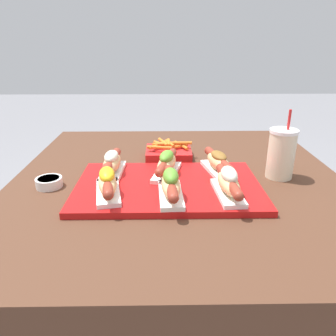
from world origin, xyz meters
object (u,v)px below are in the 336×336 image
(sauce_bowl, at_px, (49,182))
(hot_dog_5, at_px, (218,162))
(hot_dog_0, at_px, (107,182))
(hot_dog_4, at_px, (167,164))
(hot_dog_1, at_px, (171,185))
(fries_basket, at_px, (169,153))
(serving_tray, at_px, (168,186))
(hot_dog_3, at_px, (112,163))
(hot_dog_2, at_px, (229,183))
(drink_cup, at_px, (281,154))

(sauce_bowl, bearing_deg, hot_dog_5, 7.02)
(hot_dog_0, bearing_deg, hot_dog_4, 40.56)
(hot_dog_1, relative_size, fries_basket, 1.26)
(sauce_bowl, bearing_deg, serving_tray, -3.72)
(serving_tray, bearing_deg, hot_dog_3, 156.13)
(hot_dog_4, bearing_deg, hot_dog_2, -42.00)
(hot_dog_2, bearing_deg, hot_dog_1, -176.55)
(hot_dog_0, height_order, hot_dog_5, hot_dog_0)
(hot_dog_5, bearing_deg, hot_dog_0, -154.69)
(hot_dog_2, bearing_deg, serving_tray, 154.57)
(fries_basket, bearing_deg, hot_dog_1, -90.06)
(serving_tray, distance_m, hot_dog_4, 0.08)
(sauce_bowl, height_order, fries_basket, fries_basket)
(hot_dog_2, distance_m, hot_dog_4, 0.22)
(hot_dog_3, bearing_deg, fries_basket, 47.00)
(drink_cup, bearing_deg, hot_dog_3, -178.84)
(serving_tray, height_order, hot_dog_0, hot_dog_0)
(sauce_bowl, relative_size, fries_basket, 0.46)
(hot_dog_2, relative_size, drink_cup, 0.97)
(hot_dog_2, xyz_separation_m, hot_dog_4, (-0.16, 0.14, -0.00))
(drink_cup, height_order, fries_basket, drink_cup)
(hot_dog_1, bearing_deg, hot_dog_4, 93.22)
(hot_dog_0, xyz_separation_m, hot_dog_3, (-0.01, 0.14, -0.00))
(hot_dog_4, xyz_separation_m, drink_cup, (0.35, 0.02, 0.02))
(serving_tray, relative_size, drink_cup, 2.47)
(hot_dog_3, bearing_deg, hot_dog_0, -86.48)
(hot_dog_0, bearing_deg, sauce_bowl, 154.72)
(hot_dog_2, xyz_separation_m, drink_cup, (0.19, 0.16, 0.02))
(hot_dog_5, relative_size, drink_cup, 0.95)
(serving_tray, xyz_separation_m, hot_dog_1, (0.01, -0.08, 0.04))
(serving_tray, height_order, drink_cup, drink_cup)
(fries_basket, bearing_deg, hot_dog_4, -92.67)
(hot_dog_5, xyz_separation_m, sauce_bowl, (-0.50, -0.06, -0.04))
(hot_dog_4, relative_size, hot_dog_5, 1.00)
(hot_dog_1, distance_m, hot_dog_3, 0.24)
(serving_tray, relative_size, sauce_bowl, 6.92)
(drink_cup, bearing_deg, hot_dog_0, -163.47)
(serving_tray, distance_m, hot_dog_0, 0.18)
(hot_dog_0, xyz_separation_m, sauce_bowl, (-0.19, 0.09, -0.04))
(hot_dog_0, distance_m, fries_basket, 0.37)
(hot_dog_0, distance_m, hot_dog_2, 0.32)
(hot_dog_3, height_order, hot_dog_5, hot_dog_3)
(serving_tray, xyz_separation_m, hot_dog_5, (0.16, 0.08, 0.04))
(hot_dog_5, height_order, drink_cup, drink_cup)
(hot_dog_1, xyz_separation_m, fries_basket, (0.00, 0.35, -0.03))
(hot_dog_1, height_order, hot_dog_2, same)
(hot_dog_0, bearing_deg, fries_basket, 63.09)
(hot_dog_0, relative_size, drink_cup, 0.96)
(hot_dog_1, xyz_separation_m, hot_dog_4, (-0.01, 0.15, -0.00))
(hot_dog_0, xyz_separation_m, hot_dog_4, (0.16, 0.14, 0.00))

